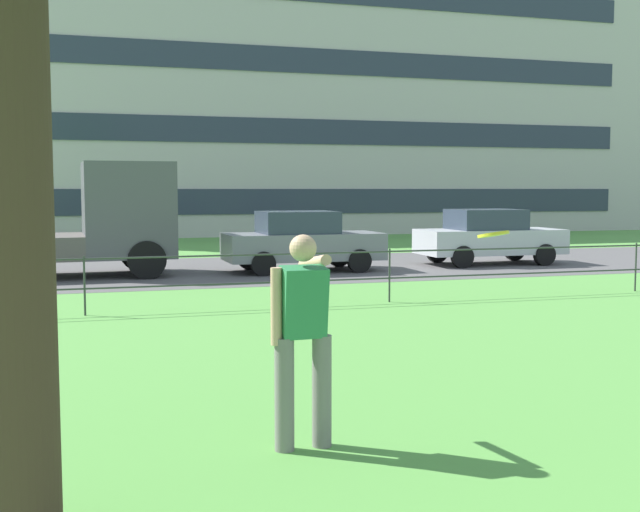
{
  "coord_description": "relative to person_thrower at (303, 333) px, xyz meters",
  "views": [
    {
      "loc": [
        -2.72,
        0.27,
        2.11
      ],
      "look_at": [
        0.24,
        10.1,
        1.24
      ],
      "focal_mm": 44.24,
      "sensor_mm": 36.0,
      "label": 1
    }
  ],
  "objects": [
    {
      "name": "flatbed_truck_far_left",
      "position": [
        -2.1,
        13.72,
        0.27
      ],
      "size": [
        7.37,
        2.64,
        2.75
      ],
      "color": "#4C4C51",
      "rests_on": "ground"
    },
    {
      "name": "car_silver_left",
      "position": [
        9.19,
        13.65,
        -0.17
      ],
      "size": [
        4.02,
        1.85,
        1.54
      ],
      "color": "#B7BABF",
      "rests_on": "ground"
    },
    {
      "name": "street_strip",
      "position": [
        1.04,
        14.22,
        -0.94
      ],
      "size": [
        80.0,
        7.51,
        0.01
      ],
      "primitive_type": "cube",
      "color": "#565454",
      "rests_on": "ground"
    },
    {
      "name": "park_fence",
      "position": [
        1.04,
        7.54,
        -0.27
      ],
      "size": [
        38.23,
        0.04,
        1.0
      ],
      "color": "#333833",
      "rests_on": "ground"
    },
    {
      "name": "frisbee",
      "position": [
        1.67,
        -0.08,
        0.78
      ],
      "size": [
        0.37,
        0.37,
        0.08
      ],
      "color": "yellow"
    },
    {
      "name": "person_thrower",
      "position": [
        0.0,
        0.0,
        0.0
      ],
      "size": [
        0.51,
        0.78,
        1.75
      ],
      "color": "slate",
      "rests_on": "ground"
    },
    {
      "name": "apartment_building_background",
      "position": [
        9.02,
        35.7,
        5.45
      ],
      "size": [
        35.28,
        15.74,
        12.79
      ],
      "color": "#B7B2AD",
      "rests_on": "ground"
    },
    {
      "name": "car_grey_right",
      "position": [
        3.66,
        13.33,
        -0.17
      ],
      "size": [
        4.02,
        1.86,
        1.54
      ],
      "color": "slate",
      "rests_on": "ground"
    }
  ]
}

